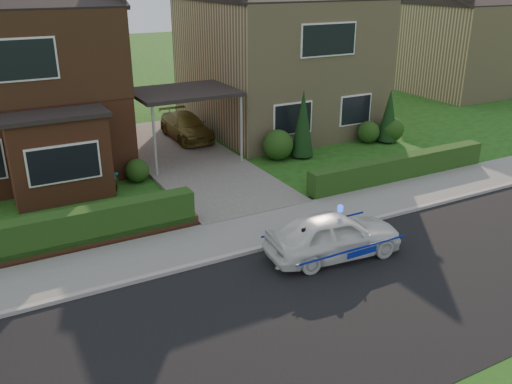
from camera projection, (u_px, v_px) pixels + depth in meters
ground at (366, 296)px, 12.33m from camera, size 120.00×120.00×0.00m
road at (366, 296)px, 12.33m from camera, size 60.00×6.00×0.02m
kerb at (295, 240)px, 14.79m from camera, size 60.00×0.16×0.12m
sidewalk at (276, 226)px, 15.65m from camera, size 60.00×2.00×0.10m
driveway at (187, 159)px, 21.28m from camera, size 3.80×12.00×0.12m
house_left at (4, 63)px, 19.69m from camera, size 7.50×9.53×7.25m
house_right at (277, 48)px, 24.93m from camera, size 7.50×8.06×7.25m
carport_link at (184, 93)px, 20.27m from camera, size 3.80×3.00×2.77m
dwarf_wall at (59, 249)px, 14.02m from camera, size 7.70×0.25×0.36m
hedge_left at (59, 253)px, 14.21m from camera, size 7.50×0.55×0.90m
hedge_right at (398, 180)px, 19.25m from camera, size 7.50×0.55×0.80m
shrub_left_mid at (92, 174)px, 17.90m from camera, size 1.32×1.32×1.32m
shrub_left_near at (137, 171)px, 18.94m from camera, size 0.84×0.84×0.84m
shrub_right_near at (278, 145)px, 21.18m from camera, size 1.20×1.20×1.20m
shrub_right_mid at (368, 132)px, 23.34m from camera, size 0.96×0.96×0.96m
shrub_right_far at (391, 129)px, 23.51m from camera, size 1.08×1.08×1.08m
conifer_a at (303, 125)px, 21.20m from camera, size 0.90×0.90×2.60m
conifer_b at (389, 117)px, 23.22m from camera, size 0.90×0.90×2.20m
neighbour_right at (459, 48)px, 33.23m from camera, size 6.50×7.00×5.20m
police_car at (333, 235)px, 13.84m from camera, size 3.27×3.68×1.38m
driveway_car at (186, 126)px, 23.58m from camera, size 1.51×3.66×1.06m
potted_plant_a at (113, 182)px, 18.02m from camera, size 0.41×0.29×0.76m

